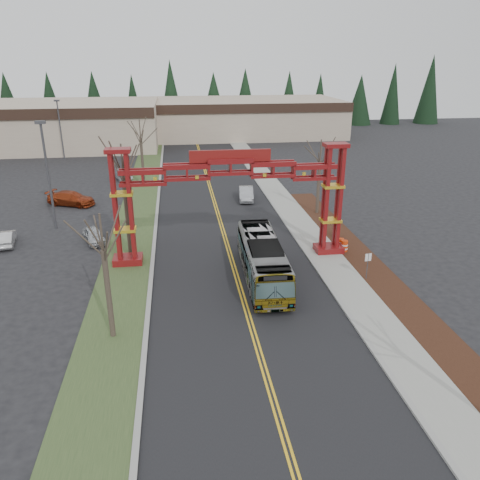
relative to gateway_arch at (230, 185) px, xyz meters
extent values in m
plane|color=black|center=(0.00, -18.00, -5.98)|extent=(200.00, 200.00, 0.00)
cube|color=black|center=(0.00, 7.00, -5.97)|extent=(12.00, 110.00, 0.02)
cube|color=yellow|center=(-0.12, 7.00, -5.96)|extent=(0.12, 100.00, 0.01)
cube|color=yellow|center=(0.12, 7.00, -5.96)|extent=(0.12, 100.00, 0.01)
cube|color=#979692|center=(6.15, 7.00, -5.91)|extent=(0.30, 110.00, 0.15)
cube|color=gray|center=(7.60, 7.00, -5.91)|extent=(2.60, 110.00, 0.14)
cube|color=black|center=(10.20, -8.00, -5.92)|extent=(2.60, 50.00, 0.12)
cube|color=#324924|center=(-8.00, 7.00, -5.94)|extent=(4.00, 110.00, 0.08)
cube|color=#979692|center=(-6.15, 7.00, -5.91)|extent=(0.30, 110.00, 0.15)
cube|color=maroon|center=(-8.00, 0.00, -5.68)|extent=(2.20, 1.60, 0.60)
cube|color=maroon|center=(-8.55, -0.35, -1.38)|extent=(0.28, 0.28, 8.00)
cube|color=maroon|center=(-7.45, -0.35, -1.38)|extent=(0.28, 0.28, 8.00)
cube|color=maroon|center=(-8.55, 0.35, -1.38)|extent=(0.28, 0.28, 8.00)
cube|color=maroon|center=(-7.45, 0.35, -1.38)|extent=(0.28, 0.28, 8.00)
cube|color=yellow|center=(-8.00, 0.00, -3.18)|extent=(1.60, 1.10, 0.22)
cube|color=yellow|center=(-8.00, 0.00, -0.38)|extent=(1.60, 1.10, 0.22)
cube|color=maroon|center=(-8.00, 0.00, 2.77)|extent=(1.80, 1.20, 0.30)
cube|color=maroon|center=(8.00, 0.00, -5.68)|extent=(2.20, 1.60, 0.60)
cube|color=maroon|center=(7.45, -0.35, -1.38)|extent=(0.28, 0.28, 8.00)
cube|color=maroon|center=(8.55, -0.35, -1.38)|extent=(0.28, 0.28, 8.00)
cube|color=maroon|center=(7.45, 0.35, -1.38)|extent=(0.28, 0.28, 8.00)
cube|color=maroon|center=(8.55, 0.35, -1.38)|extent=(0.28, 0.28, 8.00)
cube|color=yellow|center=(8.00, 0.00, -3.18)|extent=(1.60, 1.10, 0.22)
cube|color=yellow|center=(8.00, 0.00, -0.38)|extent=(1.60, 1.10, 0.22)
cube|color=maroon|center=(8.00, 0.00, 2.77)|extent=(1.80, 1.20, 0.30)
cube|color=maroon|center=(0.00, 0.00, 1.52)|extent=(16.00, 0.90, 1.00)
cube|color=maroon|center=(0.00, 0.00, 0.62)|extent=(16.00, 0.90, 0.60)
cube|color=maroon|center=(0.00, 0.00, 2.17)|extent=(6.00, 0.25, 0.90)
cube|color=tan|center=(-30.00, 54.00, -2.23)|extent=(46.00, 22.00, 7.50)
cube|color=black|center=(-30.00, 42.90, 0.72)|extent=(46.00, 0.40, 1.60)
cube|color=tan|center=(10.00, 62.00, -2.48)|extent=(38.00, 20.00, 7.00)
cube|color=black|center=(10.00, 51.90, 0.22)|extent=(38.00, 0.40, 1.60)
cone|color=black|center=(-38.00, 74.00, 0.52)|extent=(5.60, 5.60, 13.00)
cylinder|color=#382D26|center=(-38.00, 74.00, -5.18)|extent=(0.80, 0.80, 1.60)
cone|color=black|center=(-29.50, 74.00, 0.52)|extent=(5.60, 5.60, 13.00)
cylinder|color=#382D26|center=(-29.50, 74.00, -5.18)|extent=(0.80, 0.80, 1.60)
cone|color=black|center=(-21.00, 74.00, 0.52)|extent=(5.60, 5.60, 13.00)
cylinder|color=#382D26|center=(-21.00, 74.00, -5.18)|extent=(0.80, 0.80, 1.60)
cone|color=black|center=(-12.50, 74.00, 0.52)|extent=(5.60, 5.60, 13.00)
cylinder|color=#382D26|center=(-12.50, 74.00, -5.18)|extent=(0.80, 0.80, 1.60)
cone|color=black|center=(-4.00, 74.00, 0.52)|extent=(5.60, 5.60, 13.00)
cylinder|color=#382D26|center=(-4.00, 74.00, -5.18)|extent=(0.80, 0.80, 1.60)
cone|color=black|center=(4.50, 74.00, 0.52)|extent=(5.60, 5.60, 13.00)
cylinder|color=#382D26|center=(4.50, 74.00, -5.18)|extent=(0.80, 0.80, 1.60)
cone|color=black|center=(13.00, 74.00, 0.52)|extent=(5.60, 5.60, 13.00)
cylinder|color=#382D26|center=(13.00, 74.00, -5.18)|extent=(0.80, 0.80, 1.60)
cone|color=black|center=(21.50, 74.00, 0.52)|extent=(5.60, 5.60, 13.00)
cylinder|color=#382D26|center=(21.50, 74.00, -5.18)|extent=(0.80, 0.80, 1.60)
cone|color=black|center=(30.00, 74.00, 0.52)|extent=(5.60, 5.60, 13.00)
cylinder|color=#382D26|center=(30.00, 74.00, -5.18)|extent=(0.80, 0.80, 1.60)
cone|color=black|center=(38.50, 74.00, 0.52)|extent=(5.60, 5.60, 13.00)
cylinder|color=#382D26|center=(38.50, 74.00, -5.18)|extent=(0.80, 0.80, 1.60)
cone|color=black|center=(47.00, 74.00, 0.52)|extent=(5.60, 5.60, 13.00)
cylinder|color=#382D26|center=(47.00, 74.00, -5.18)|extent=(0.80, 0.80, 1.60)
cone|color=black|center=(55.50, 74.00, 0.52)|extent=(5.60, 5.60, 13.00)
cylinder|color=#382D26|center=(55.50, 74.00, -5.18)|extent=(0.80, 0.80, 1.60)
imported|color=#ACADB4|center=(1.80, -4.00, -4.48)|extent=(2.89, 10.84, 3.00)
imported|color=#A5A8AD|center=(3.59, 15.82, -5.27)|extent=(1.98, 4.48, 1.43)
imported|color=#B3B7BB|center=(-11.27, 4.99, -5.37)|extent=(2.66, 3.88, 1.23)
imported|color=silver|center=(-18.56, 5.33, -5.37)|extent=(1.98, 3.89, 1.22)
imported|color=maroon|center=(-15.32, 16.41, -5.24)|extent=(5.56, 3.91, 1.49)
imported|color=#A8A9B0|center=(-11.00, 27.30, -5.22)|extent=(3.07, 4.88, 1.52)
cylinder|color=#382D26|center=(-8.00, -10.22, -3.30)|extent=(0.31, 0.31, 5.37)
cylinder|color=#382D26|center=(-8.00, -10.22, 0.36)|extent=(0.12, 0.12, 2.14)
cylinder|color=#382D26|center=(-8.00, 2.19, -2.69)|extent=(0.35, 0.35, 6.58)
cylinder|color=#382D26|center=(-8.00, 2.19, 1.68)|extent=(0.13, 0.13, 2.37)
cylinder|color=#382D26|center=(-8.00, 23.27, -3.03)|extent=(0.33, 0.33, 5.90)
cylinder|color=#382D26|center=(-8.00, 23.27, 0.95)|extent=(0.12, 0.12, 2.26)
cylinder|color=#382D26|center=(10.00, 9.98, -3.27)|extent=(0.32, 0.32, 5.42)
cylinder|color=#382D26|center=(10.00, 9.98, 0.43)|extent=(0.12, 0.12, 2.18)
cylinder|color=#3F3F44|center=(-15.33, 9.04, -1.20)|extent=(0.21, 0.21, 9.57)
cube|color=#3F3F44|center=(-15.33, 9.04, 3.69)|extent=(0.85, 0.43, 0.27)
cylinder|color=#3F3F44|center=(-21.14, 41.43, -1.62)|extent=(0.19, 0.19, 8.72)
cube|color=#3F3F44|center=(-21.14, 41.43, 2.84)|extent=(0.78, 0.39, 0.24)
cylinder|color=#3F3F44|center=(9.12, -5.25, -4.96)|extent=(0.06, 0.06, 2.05)
cube|color=white|center=(9.12, -5.25, -4.21)|extent=(0.47, 0.09, 0.56)
cylinder|color=red|center=(9.29, -0.15, -5.47)|extent=(0.53, 0.53, 1.03)
cylinder|color=white|center=(9.29, -0.15, -5.31)|extent=(0.56, 0.56, 0.12)
cylinder|color=white|center=(9.29, -0.15, -5.62)|extent=(0.56, 0.56, 0.12)
cylinder|color=red|center=(9.29, 0.69, -5.54)|extent=(0.46, 0.46, 0.89)
cylinder|color=white|center=(9.29, 0.69, -5.41)|extent=(0.48, 0.48, 0.11)
cylinder|color=white|center=(9.29, 0.69, -5.67)|extent=(0.48, 0.48, 0.11)
cylinder|color=red|center=(9.69, 3.03, -5.45)|extent=(0.56, 0.56, 1.07)
cylinder|color=white|center=(9.69, 3.03, -5.29)|extent=(0.58, 0.58, 0.13)
cylinder|color=white|center=(9.69, 3.03, -5.61)|extent=(0.58, 0.58, 0.13)
camera|label=1|loc=(-3.93, -33.86, 8.95)|focal=35.00mm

